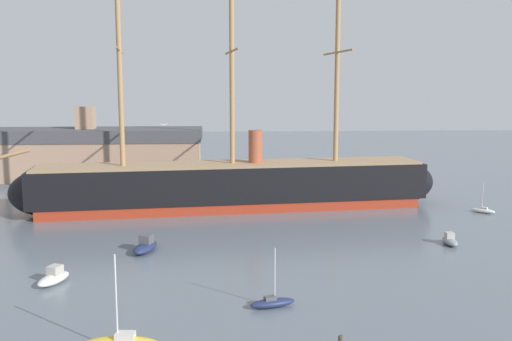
% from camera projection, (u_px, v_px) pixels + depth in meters
% --- Properties ---
extents(tall_ship, '(68.06, 16.94, 32.76)m').
position_uv_depth(tall_ship, '(233.00, 185.00, 84.14)').
color(tall_ship, maroon).
rests_on(tall_ship, ground).
extents(sailboat_near_centre, '(4.01, 2.12, 5.00)m').
position_uv_depth(sailboat_near_centre, '(272.00, 302.00, 46.91)').
color(sailboat_near_centre, '#1E284C').
rests_on(sailboat_near_centre, ground).
extents(motorboat_mid_left, '(3.03, 4.23, 1.64)m').
position_uv_depth(motorboat_mid_left, '(54.00, 278.00, 52.52)').
color(motorboat_mid_left, silver).
rests_on(motorboat_mid_left, ground).
extents(motorboat_alongside_bow, '(3.15, 4.86, 1.89)m').
position_uv_depth(motorboat_alongside_bow, '(145.00, 246.00, 62.44)').
color(motorboat_alongside_bow, '#1E284C').
rests_on(motorboat_alongside_bow, ground).
extents(motorboat_alongside_stern, '(1.52, 3.36, 1.39)m').
position_uv_depth(motorboat_alongside_stern, '(450.00, 240.00, 65.42)').
color(motorboat_alongside_stern, gray).
rests_on(motorboat_alongside_stern, ground).
extents(dinghy_far_left, '(2.16, 1.41, 0.47)m').
position_uv_depth(dinghy_far_left, '(73.00, 215.00, 79.23)').
color(dinghy_far_left, gray).
rests_on(dinghy_far_left, ground).
extents(sailboat_far_right, '(3.18, 3.01, 4.39)m').
position_uv_depth(sailboat_far_right, '(483.00, 210.00, 81.73)').
color(sailboat_far_right, silver).
rests_on(sailboat_far_right, ground).
extents(dockside_warehouse_left, '(49.39, 14.04, 14.17)m').
position_uv_depth(dockside_warehouse_left, '(78.00, 156.00, 106.87)').
color(dockside_warehouse_left, '#565659').
rests_on(dockside_warehouse_left, ground).
extents(seagull_in_flight, '(0.63, 1.11, 0.13)m').
position_uv_depth(seagull_in_flight, '(163.00, 125.00, 45.07)').
color(seagull_in_flight, silver).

